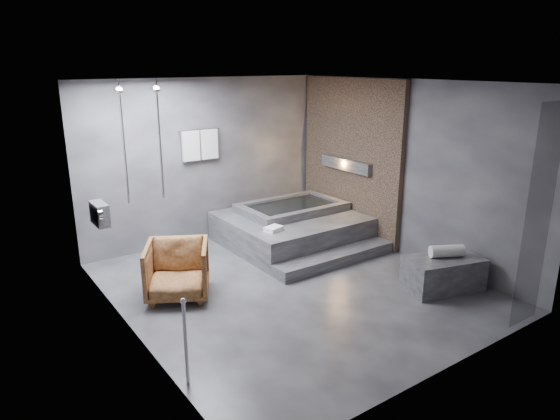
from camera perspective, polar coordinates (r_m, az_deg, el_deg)
room at (r=7.00m, az=2.89°, el=5.75°), size 5.00×5.04×2.82m
tub_deck at (r=8.69m, az=1.30°, el=-2.15°), size 2.20×2.00×0.50m
tub_step at (r=7.89m, az=6.38°, el=-5.51°), size 2.20×0.36×0.18m
concrete_bench at (r=7.31m, az=18.15°, el=-6.91°), size 1.15×0.83×0.47m
driftwood_chair at (r=6.83m, az=-11.65°, el=-6.75°), size 1.11×1.12×0.76m
rolled_towel at (r=7.24m, az=18.53°, el=-4.48°), size 0.49×0.37×0.17m
deck_towel at (r=7.80m, az=-0.73°, el=-2.17°), size 0.31×0.26×0.07m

